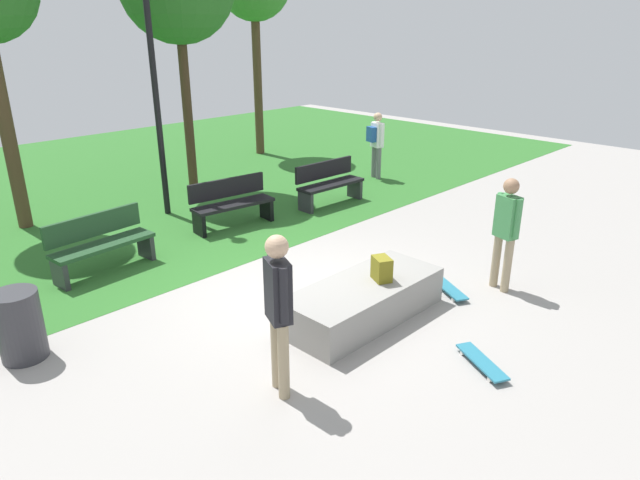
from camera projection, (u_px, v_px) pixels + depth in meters
name	position (u px, v px, depth m)	size (l,w,h in m)	color
ground_plane	(300.00, 293.00, 8.21)	(28.00, 28.00, 0.00)	#9E9993
grass_lawn	(74.00, 189.00, 13.24)	(26.60, 12.59, 0.01)	#2D6B28
concrete_ledge	(364.00, 300.00, 7.46)	(2.30, 0.95, 0.50)	gray
backpack_on_ledge	(382.00, 269.00, 7.41)	(0.28, 0.20, 0.32)	olive
skater_performing_trick	(506.00, 226.00, 8.01)	(0.28, 0.42, 1.68)	tan
skater_watching	(278.00, 303.00, 5.66)	(0.31, 0.40, 1.78)	tan
skateboard_by_ledge	(449.00, 288.00, 8.22)	(0.55, 0.80, 0.08)	teal
skateboard_spare	(482.00, 362.00, 6.45)	(0.54, 0.80, 0.08)	teal
park_bench_near_lamppost	(329.00, 182.00, 12.04)	(1.62, 0.53, 0.91)	black
park_bench_near_path	(101.00, 242.00, 8.78)	(1.63, 0.60, 0.91)	#1E4223
park_bench_far_right	(232.00, 202.00, 10.73)	(1.65, 0.67, 0.91)	black
lamp_post	(153.00, 70.00, 10.59)	(0.28, 0.28, 4.73)	black
trash_bin	(20.00, 325.00, 6.51)	(0.52, 0.52, 0.84)	#333338
pedestrian_with_backpack	(376.00, 140.00, 13.86)	(0.42, 0.41, 1.62)	slate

